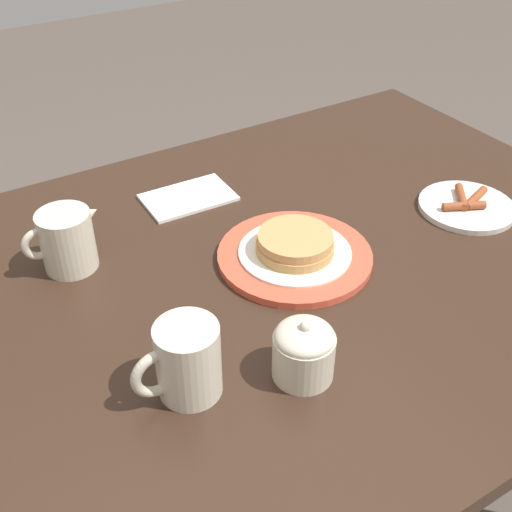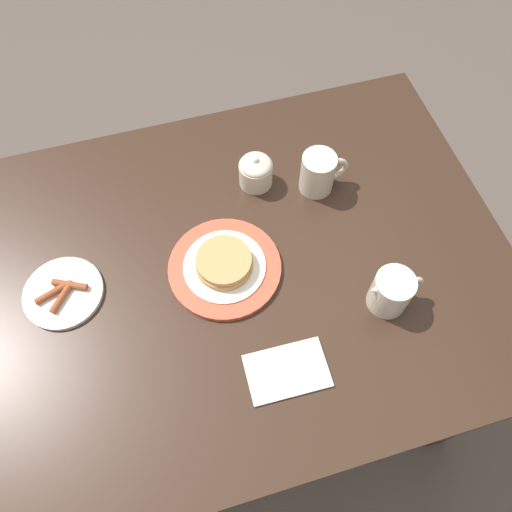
{
  "view_description": "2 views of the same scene",
  "coord_description": "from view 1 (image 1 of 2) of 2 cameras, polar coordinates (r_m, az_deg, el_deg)",
  "views": [
    {
      "loc": [
        0.46,
        0.65,
        1.35
      ],
      "look_at": [
        0.06,
        -0.0,
        0.78
      ],
      "focal_mm": 45.0,
      "sensor_mm": 36.0,
      "label": 1
    },
    {
      "loc": [
        -0.08,
        -0.48,
        1.7
      ],
      "look_at": [
        0.06,
        -0.0,
        0.78
      ],
      "focal_mm": 35.0,
      "sensor_mm": 36.0,
      "label": 2
    }
  ],
  "objects": [
    {
      "name": "coffee_mug",
      "position": [
        0.76,
        -6.26,
        -9.22
      ],
      "size": [
        0.11,
        0.08,
        0.1
      ],
      "color": "beige",
      "rests_on": "dining_table"
    },
    {
      "name": "sugar_bowl",
      "position": [
        0.79,
        4.27,
        -8.36
      ],
      "size": [
        0.08,
        0.08,
        0.09
      ],
      "color": "beige",
      "rests_on": "dining_table"
    },
    {
      "name": "napkin",
      "position": [
        1.15,
        -6.04,
        5.2
      ],
      "size": [
        0.16,
        0.1,
        0.01
      ],
      "color": "white",
      "rests_on": "dining_table"
    },
    {
      "name": "creamer_pitcher",
      "position": [
        0.99,
        -16.43,
        1.44
      ],
      "size": [
        0.12,
        0.08,
        0.1
      ],
      "color": "beige",
      "rests_on": "dining_table"
    },
    {
      "name": "dining_table",
      "position": [
        1.07,
        2.67,
        -6.08
      ],
      "size": [
        1.21,
        0.88,
        0.75
      ],
      "color": "#332116",
      "rests_on": "ground_plane"
    },
    {
      "name": "side_plate_bacon",
      "position": [
        1.17,
        18.21,
        4.26
      ],
      "size": [
        0.16,
        0.16,
        0.02
      ],
      "color": "silver",
      "rests_on": "dining_table"
    },
    {
      "name": "pancake_plate",
      "position": [
        0.99,
        3.38,
        0.51
      ],
      "size": [
        0.24,
        0.24,
        0.05
      ],
      "color": "#DB5138",
      "rests_on": "dining_table"
    }
  ]
}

